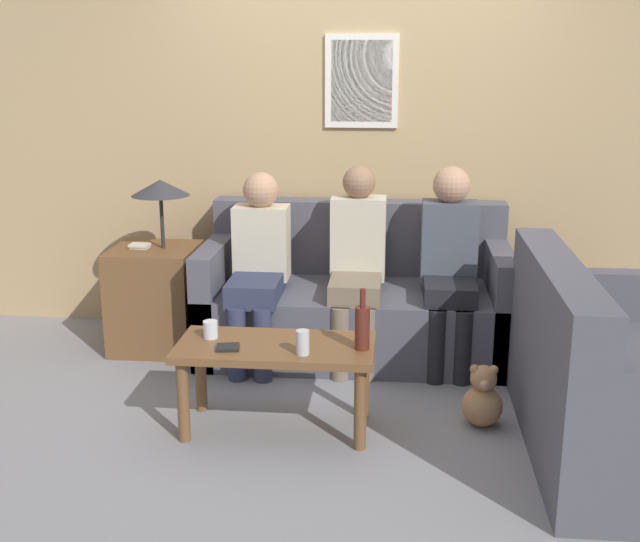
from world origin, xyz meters
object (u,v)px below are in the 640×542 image
(person_right, at_px, (450,259))
(teddy_bear, at_px, (482,399))
(couch_side, at_px, (616,389))
(person_left, at_px, (258,261))
(wine_bottle, at_px, (362,326))
(drinking_glass, at_px, (211,329))
(person_middle, at_px, (357,259))
(coffee_table, at_px, (276,358))
(couch_main, at_px, (356,303))

(person_right, relative_size, teddy_bear, 3.66)
(couch_side, relative_size, teddy_bear, 4.72)
(couch_side, height_order, person_left, person_left)
(wine_bottle, bearing_deg, person_left, 124.69)
(wine_bottle, bearing_deg, drinking_glass, 173.77)
(drinking_glass, distance_m, person_left, 0.92)
(person_left, distance_m, person_middle, 0.61)
(coffee_table, relative_size, teddy_bear, 2.99)
(person_right, bearing_deg, couch_main, 162.97)
(couch_side, xyz_separation_m, teddy_bear, (-0.60, 0.21, -0.18))
(wine_bottle, bearing_deg, coffee_table, 176.26)
(person_middle, distance_m, teddy_bear, 1.24)
(couch_main, height_order, coffee_table, couch_main)
(couch_main, relative_size, wine_bottle, 6.22)
(person_middle, height_order, person_right, person_right)
(couch_side, height_order, wine_bottle, couch_side)
(couch_main, height_order, person_left, person_left)
(couch_side, height_order, teddy_bear, couch_side)
(person_right, bearing_deg, wine_bottle, -114.75)
(drinking_glass, height_order, person_middle, person_middle)
(person_right, distance_m, teddy_bear, 1.02)
(person_left, bearing_deg, person_middle, 6.71)
(person_middle, bearing_deg, person_left, -173.29)
(wine_bottle, xyz_separation_m, person_left, (-0.69, 0.99, 0.06))
(couch_main, height_order, person_middle, person_middle)
(wine_bottle, distance_m, person_right, 1.15)
(wine_bottle, relative_size, drinking_glass, 3.44)
(person_left, height_order, person_middle, person_middle)
(coffee_table, xyz_separation_m, person_left, (-0.25, 0.96, 0.26))
(couch_main, bearing_deg, coffee_table, -105.92)
(couch_main, height_order, person_right, person_right)
(person_middle, xyz_separation_m, person_right, (0.56, -0.02, 0.02))
(drinking_glass, relative_size, person_right, 0.07)
(drinking_glass, bearing_deg, teddy_bear, 3.52)
(coffee_table, xyz_separation_m, wine_bottle, (0.44, -0.03, 0.19))
(person_middle, bearing_deg, wine_bottle, -85.52)
(couch_side, distance_m, person_middle, 1.74)
(couch_main, bearing_deg, person_middle, -84.75)
(wine_bottle, relative_size, person_middle, 0.26)
(coffee_table, bearing_deg, teddy_bear, 7.71)
(coffee_table, distance_m, wine_bottle, 0.48)
(person_middle, bearing_deg, couch_side, -40.23)
(couch_main, height_order, teddy_bear, couch_main)
(person_right, bearing_deg, person_left, -177.72)
(coffee_table, bearing_deg, couch_main, 74.08)
(coffee_table, relative_size, person_left, 0.85)
(person_middle, bearing_deg, couch_main, 95.25)
(person_left, relative_size, person_middle, 0.97)
(couch_main, bearing_deg, drinking_glass, -121.15)
(person_left, height_order, teddy_bear, person_left)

